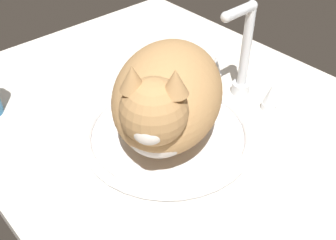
# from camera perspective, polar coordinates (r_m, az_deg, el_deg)

# --- Properties ---
(countertop) EXTENTS (1.18, 0.77, 0.03)m
(countertop) POSITION_cam_1_polar(r_m,az_deg,el_deg) (0.80, 5.26, -2.90)
(countertop) COLOR silver
(countertop) RESTS_ON ground
(sink_basin) EXTENTS (0.34, 0.34, 0.02)m
(sink_basin) POSITION_cam_1_polar(r_m,az_deg,el_deg) (0.78, -0.00, -1.77)
(sink_basin) COLOR white
(sink_basin) RESTS_ON countertop
(faucet) EXTENTS (0.19, 0.11, 0.22)m
(faucet) POSITION_cam_1_polar(r_m,az_deg,el_deg) (0.87, 10.66, 8.17)
(faucet) COLOR silver
(faucet) RESTS_ON countertop
(cat) EXTENTS (0.33, 0.37, 0.21)m
(cat) POSITION_cam_1_polar(r_m,az_deg,el_deg) (0.70, -0.30, 3.29)
(cat) COLOR tan
(cat) RESTS_ON sink_basin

